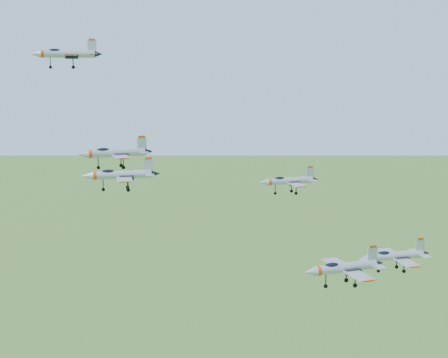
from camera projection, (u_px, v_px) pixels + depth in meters
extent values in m
cylinder|color=#A1A5AD|center=(68.00, 54.00, 106.63)|extent=(9.06, 2.43, 1.30)
cone|color=#A1A5AD|center=(35.00, 54.00, 105.36)|extent=(1.94, 1.51, 1.30)
cone|color=black|center=(99.00, 54.00, 107.85)|extent=(1.52, 1.27, 1.10)
ellipsoid|color=black|center=(55.00, 51.00, 106.03)|extent=(2.29, 1.20, 0.82)
cube|color=#A1A5AD|center=(69.00, 55.00, 104.05)|extent=(2.83, 4.64, 0.14)
cube|color=#A1A5AD|center=(69.00, 56.00, 109.39)|extent=(2.83, 4.64, 0.14)
cube|color=#A1A5AD|center=(92.00, 46.00, 107.35)|extent=(1.50, 0.31, 2.09)
cube|color=#C63E0D|center=(92.00, 40.00, 107.16)|extent=(1.10, 0.28, 0.35)
cylinder|color=#A1A5AD|center=(117.00, 153.00, 103.81)|extent=(9.44, 3.33, 1.35)
cone|color=#A1A5AD|center=(83.00, 154.00, 102.03)|extent=(2.12, 1.72, 1.35)
cone|color=black|center=(149.00, 151.00, 105.53)|extent=(1.67, 1.44, 1.15)
ellipsoid|color=black|center=(103.00, 150.00, 103.00)|extent=(2.45, 1.44, 0.86)
cube|color=#A1A5AD|center=(121.00, 157.00, 101.21)|extent=(3.32, 4.99, 0.15)
cube|color=#A1A5AD|center=(115.00, 152.00, 106.64)|extent=(3.32, 4.99, 0.15)
cube|color=#A1A5AD|center=(142.00, 143.00, 104.92)|extent=(1.55, 0.46, 2.19)
cube|color=#C63E0D|center=(142.00, 137.00, 104.72)|extent=(1.15, 0.39, 0.36)
cylinder|color=#A1A5AD|center=(122.00, 175.00, 86.71)|extent=(8.09, 1.83, 1.16)
cone|color=#A1A5AD|center=(87.00, 176.00, 85.79)|extent=(1.70, 1.29, 1.16)
cone|color=black|center=(156.00, 174.00, 87.61)|extent=(1.33, 1.09, 0.98)
ellipsoid|color=black|center=(108.00, 172.00, 86.26)|extent=(2.02, 1.00, 0.74)
cube|color=#A1A5AD|center=(124.00, 179.00, 84.38)|extent=(2.37, 4.08, 0.12)
cube|color=#A1A5AD|center=(123.00, 173.00, 89.20)|extent=(2.37, 4.08, 0.12)
cube|color=#A1A5AD|center=(149.00, 165.00, 87.21)|extent=(1.34, 0.22, 1.87)
cube|color=#C63E0D|center=(148.00, 158.00, 87.04)|extent=(0.99, 0.21, 0.31)
cylinder|color=#A1A5AD|center=(290.00, 181.00, 108.40)|extent=(8.35, 2.74, 1.20)
cone|color=#A1A5AD|center=(263.00, 182.00, 106.94)|extent=(1.85, 1.49, 1.20)
cone|color=black|center=(315.00, 179.00, 109.80)|extent=(1.46, 1.24, 1.02)
ellipsoid|color=black|center=(279.00, 179.00, 107.73)|extent=(2.15, 1.23, 0.76)
cube|color=#A1A5AD|center=(297.00, 185.00, 106.07)|extent=(2.84, 4.37, 0.13)
cube|color=#A1A5AD|center=(285.00, 180.00, 110.91)|extent=(2.84, 4.37, 0.13)
cube|color=#A1A5AD|center=(310.00, 173.00, 109.29)|extent=(1.37, 0.37, 1.93)
cube|color=#C63E0D|center=(310.00, 167.00, 109.11)|extent=(1.02, 0.32, 0.32)
cylinder|color=#A1A5AD|center=(346.00, 267.00, 92.19)|extent=(10.04, 3.82, 1.44)
cone|color=#A1A5AD|center=(310.00, 272.00, 90.13)|extent=(2.29, 1.88, 1.44)
cone|color=black|center=(379.00, 263.00, 94.18)|extent=(1.80, 1.57, 1.23)
ellipsoid|color=black|center=(332.00, 266.00, 91.26)|extent=(2.62, 1.60, 0.92)
cube|color=#A1A5AD|center=(359.00, 275.00, 89.45)|extent=(3.66, 5.35, 0.16)
cube|color=#A1A5AD|center=(336.00, 263.00, 95.18)|extent=(3.66, 5.35, 0.16)
cube|color=#A1A5AD|center=(373.00, 254.00, 93.49)|extent=(1.65, 0.53, 2.33)
cube|color=#C63E0D|center=(373.00, 247.00, 93.28)|extent=(1.22, 0.45, 0.39)
cylinder|color=#A1A5AD|center=(396.00, 256.00, 105.54)|extent=(9.82, 2.75, 1.40)
cone|color=#A1A5AD|center=(365.00, 258.00, 104.10)|extent=(2.12, 1.66, 1.40)
cone|color=black|center=(426.00, 253.00, 106.92)|extent=(1.66, 1.39, 1.19)
ellipsoid|color=black|center=(384.00, 254.00, 104.86)|extent=(2.49, 1.33, 0.89)
cube|color=#A1A5AD|center=(407.00, 262.00, 102.76)|extent=(3.12, 5.05, 0.15)
cube|color=#A1A5AD|center=(388.00, 252.00, 108.52)|extent=(3.12, 5.05, 0.15)
cube|color=#A1A5AD|center=(420.00, 246.00, 106.37)|extent=(1.62, 0.35, 2.27)
cube|color=#C63E0D|center=(420.00, 239.00, 106.17)|extent=(1.20, 0.32, 0.38)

